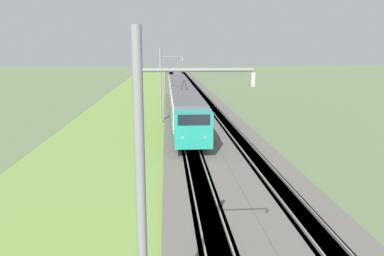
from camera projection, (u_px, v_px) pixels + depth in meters
The scene contains 8 objects.
ballast_main at pixel (180, 106), 53.16m from camera, with size 240.00×4.40×0.30m.
ballast_adjacent at pixel (211, 106), 53.46m from camera, with size 240.00×4.40×0.30m.
track_main at pixel (180, 106), 53.15m from camera, with size 240.00×1.57×0.45m.
track_adjacent at pixel (211, 106), 53.46m from camera, with size 240.00×1.57×0.45m.
grass_verge at pixel (129, 108), 52.69m from camera, with size 240.00×10.87×0.12m.
passenger_train at pixel (182, 97), 46.84m from camera, with size 41.36×2.90×4.91m.
catenary_mast_near at pixel (144, 215), 8.24m from camera, with size 0.22×2.56×8.42m.
catenary_mast_mid at pixel (161, 85), 40.70m from camera, with size 0.22×2.56×8.15m.
Camera 1 is at (-2.67, 1.94, 7.91)m, focal length 35.00 mm.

